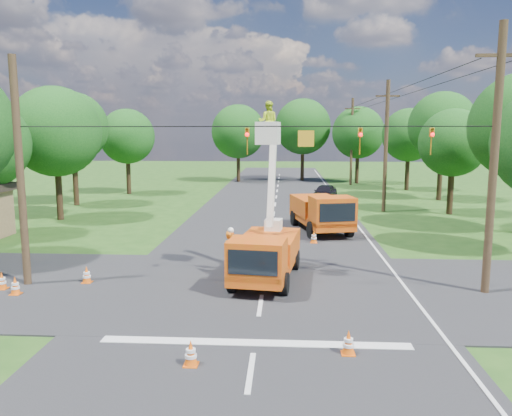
# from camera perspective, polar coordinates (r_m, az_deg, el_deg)

# --- Properties ---
(ground) EXTENTS (140.00, 140.00, 0.00)m
(ground) POSITION_cam_1_polar(r_m,az_deg,el_deg) (37.36, 2.04, -0.75)
(ground) COLOR #1F4615
(ground) RESTS_ON ground
(road_main) EXTENTS (12.00, 100.00, 0.06)m
(road_main) POSITION_cam_1_polar(r_m,az_deg,el_deg) (37.36, 2.04, -0.75)
(road_main) COLOR black
(road_main) RESTS_ON ground
(road_cross) EXTENTS (56.00, 10.00, 0.07)m
(road_cross) POSITION_cam_1_polar(r_m,az_deg,el_deg) (19.82, 0.79, -9.22)
(road_cross) COLOR black
(road_cross) RESTS_ON ground
(stop_bar) EXTENTS (9.00, 0.45, 0.02)m
(stop_bar) POSITION_cam_1_polar(r_m,az_deg,el_deg) (14.96, -0.14, -15.32)
(stop_bar) COLOR silver
(stop_bar) RESTS_ON ground
(edge_line) EXTENTS (0.12, 90.00, 0.02)m
(edge_line) POSITION_cam_1_polar(r_m,az_deg,el_deg) (37.65, 10.59, -0.82)
(edge_line) COLOR silver
(edge_line) RESTS_ON ground
(bucket_truck) EXTENTS (2.89, 5.95, 7.32)m
(bucket_truck) POSITION_cam_1_polar(r_m,az_deg,el_deg) (20.44, 1.13, -4.18)
(bucket_truck) COLOR #D8400F
(bucket_truck) RESTS_ON ground
(second_truck) EXTENTS (3.77, 6.87, 2.44)m
(second_truck) POSITION_cam_1_polar(r_m,az_deg,el_deg) (30.90, 7.51, -0.40)
(second_truck) COLOR #D8400F
(second_truck) RESTS_ON ground
(ground_worker) EXTENTS (0.86, 0.85, 2.00)m
(ground_worker) POSITION_cam_1_polar(r_m,az_deg,el_deg) (21.12, -2.88, -5.29)
(ground_worker) COLOR orange
(ground_worker) RESTS_ON ground
(distant_car) EXTENTS (2.87, 4.56, 1.45)m
(distant_car) POSITION_cam_1_polar(r_m,az_deg,el_deg) (45.52, 7.85, 1.78)
(distant_car) COLOR black
(distant_car) RESTS_ON ground
(traffic_cone_0) EXTENTS (0.38, 0.38, 0.71)m
(traffic_cone_0) POSITION_cam_1_polar(r_m,az_deg,el_deg) (13.68, -7.46, -16.15)
(traffic_cone_0) COLOR #EE5C0C
(traffic_cone_0) RESTS_ON ground
(traffic_cone_1) EXTENTS (0.38, 0.38, 0.71)m
(traffic_cone_1) POSITION_cam_1_polar(r_m,az_deg,el_deg) (14.41, 10.51, -14.89)
(traffic_cone_1) COLOR #EE5C0C
(traffic_cone_1) RESTS_ON ground
(traffic_cone_2) EXTENTS (0.38, 0.38, 0.71)m
(traffic_cone_2) POSITION_cam_1_polar(r_m,az_deg,el_deg) (25.23, 4.10, -4.50)
(traffic_cone_2) COLOR #EE5C0C
(traffic_cone_2) RESTS_ON ground
(traffic_cone_3) EXTENTS (0.38, 0.38, 0.71)m
(traffic_cone_3) POSITION_cam_1_polar(r_m,az_deg,el_deg) (27.79, 6.63, -3.31)
(traffic_cone_3) COLOR #EE5C0C
(traffic_cone_3) RESTS_ON ground
(traffic_cone_4) EXTENTS (0.38, 0.38, 0.71)m
(traffic_cone_4) POSITION_cam_1_polar(r_m,az_deg,el_deg) (21.53, -18.79, -7.25)
(traffic_cone_4) COLOR #EE5C0C
(traffic_cone_4) RESTS_ON ground
(traffic_cone_5) EXTENTS (0.38, 0.38, 0.71)m
(traffic_cone_5) POSITION_cam_1_polar(r_m,az_deg,el_deg) (21.05, -25.81, -8.02)
(traffic_cone_5) COLOR #EE5C0C
(traffic_cone_5) RESTS_ON ground
(traffic_cone_6) EXTENTS (0.38, 0.38, 0.71)m
(traffic_cone_6) POSITION_cam_1_polar(r_m,az_deg,el_deg) (21.96, -27.05, -7.43)
(traffic_cone_6) COLOR #EE5C0C
(traffic_cone_6) RESTS_ON ground
(traffic_cone_7) EXTENTS (0.38, 0.38, 0.71)m
(traffic_cone_7) POSITION_cam_1_polar(r_m,az_deg,el_deg) (34.17, 10.75, -1.16)
(traffic_cone_7) COLOR #EE5C0C
(traffic_cone_7) RESTS_ON ground
(pole_right_near) EXTENTS (1.80, 0.30, 10.00)m
(pole_right_near) POSITION_cam_1_polar(r_m,az_deg,el_deg) (20.37, 25.56, 5.06)
(pole_right_near) COLOR #4C3823
(pole_right_near) RESTS_ON ground
(pole_right_mid) EXTENTS (1.80, 0.30, 10.00)m
(pole_right_mid) POSITION_cam_1_polar(r_m,az_deg,el_deg) (39.61, 14.63, 6.94)
(pole_right_mid) COLOR #4C3823
(pole_right_mid) RESTS_ON ground
(pole_right_far) EXTENTS (1.80, 0.30, 10.00)m
(pole_right_far) POSITION_cam_1_polar(r_m,az_deg,el_deg) (59.36, 10.88, 7.53)
(pole_right_far) COLOR #4C3823
(pole_right_far) RESTS_ON ground
(pole_left) EXTENTS (0.30, 0.30, 9.00)m
(pole_left) POSITION_cam_1_polar(r_m,az_deg,el_deg) (21.56, -25.36, 3.61)
(pole_left) COLOR #4C3823
(pole_left) RESTS_ON ground
(signal_span) EXTENTS (18.00, 0.29, 1.07)m
(signal_span) POSITION_cam_1_polar(r_m,az_deg,el_deg) (18.90, 7.65, 7.96)
(signal_span) COLOR black
(signal_span) RESTS_ON ground
(tree_left_d) EXTENTS (6.20, 6.20, 9.24)m
(tree_left_d) POSITION_cam_1_polar(r_m,az_deg,el_deg) (37.37, -21.94, 8.08)
(tree_left_d) COLOR #382616
(tree_left_d) RESTS_ON ground
(tree_left_e) EXTENTS (5.80, 5.80, 9.41)m
(tree_left_e) POSITION_cam_1_polar(r_m,az_deg,el_deg) (44.50, -20.22, 8.63)
(tree_left_e) COLOR #382616
(tree_left_e) RESTS_ON ground
(tree_left_f) EXTENTS (5.40, 5.40, 8.40)m
(tree_left_f) POSITION_cam_1_polar(r_m,az_deg,el_deg) (51.29, -14.52, 7.91)
(tree_left_f) COLOR #382616
(tree_left_f) RESTS_ON ground
(tree_right_c) EXTENTS (5.00, 5.00, 7.83)m
(tree_right_c) POSITION_cam_1_polar(r_m,az_deg,el_deg) (39.83, 21.62, 6.92)
(tree_right_c) COLOR #382616
(tree_right_c) RESTS_ON ground
(tree_right_d) EXTENTS (6.00, 6.00, 9.70)m
(tree_right_d) POSITION_cam_1_polar(r_m,az_deg,el_deg) (47.93, 20.55, 8.80)
(tree_right_d) COLOR #382616
(tree_right_d) RESTS_ON ground
(tree_right_e) EXTENTS (5.60, 5.60, 8.63)m
(tree_right_e) POSITION_cam_1_polar(r_m,az_deg,el_deg) (55.39, 17.07, 7.97)
(tree_right_e) COLOR #382616
(tree_right_e) RESTS_ON ground
(tree_far_a) EXTENTS (6.60, 6.60, 9.50)m
(tree_far_a) POSITION_cam_1_polar(r_m,az_deg,el_deg) (62.13, -2.05, 8.71)
(tree_far_a) COLOR #382616
(tree_far_a) RESTS_ON ground
(tree_far_b) EXTENTS (7.00, 7.00, 10.32)m
(tree_far_b) POSITION_cam_1_polar(r_m,az_deg,el_deg) (63.89, 5.38, 9.23)
(tree_far_b) COLOR #382616
(tree_far_b) RESTS_ON ground
(tree_far_c) EXTENTS (6.20, 6.20, 9.18)m
(tree_far_c) POSITION_cam_1_polar(r_m,az_deg,el_deg) (61.46, 11.60, 8.43)
(tree_far_c) COLOR #382616
(tree_far_c) RESTS_ON ground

